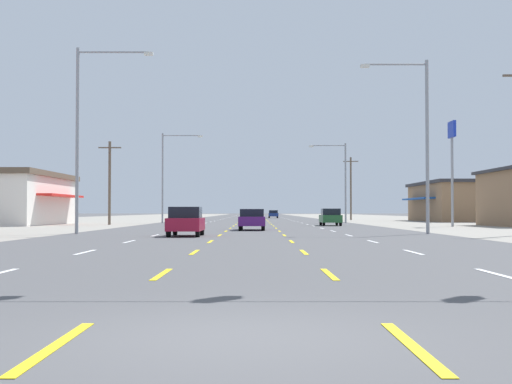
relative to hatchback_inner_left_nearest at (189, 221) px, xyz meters
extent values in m
plane|color=#4C4C4F|center=(3.47, 37.63, -0.78)|extent=(572.00, 572.00, 0.00)
cube|color=gray|center=(-21.28, 37.63, -0.78)|extent=(28.00, 440.00, 0.01)
cube|color=gray|center=(28.22, 37.63, -0.78)|extent=(28.00, 440.00, 0.01)
cube|color=white|center=(-1.78, -13.87, -0.78)|extent=(0.14, 2.60, 0.01)
cube|color=white|center=(-1.78, -6.37, -0.78)|extent=(0.14, 2.60, 0.01)
cube|color=white|center=(-1.78, 1.13, -0.78)|extent=(0.14, 2.60, 0.01)
cube|color=white|center=(-1.78, 8.63, -0.78)|extent=(0.14, 2.60, 0.01)
cube|color=white|center=(-1.78, 16.13, -0.78)|extent=(0.14, 2.60, 0.01)
cube|color=white|center=(-1.78, 23.63, -0.78)|extent=(0.14, 2.60, 0.01)
cube|color=white|center=(-1.78, 31.13, -0.78)|extent=(0.14, 2.60, 0.01)
cube|color=white|center=(-1.78, 38.63, -0.78)|extent=(0.14, 2.60, 0.01)
cube|color=white|center=(-1.78, 46.13, -0.78)|extent=(0.14, 2.60, 0.01)
cube|color=white|center=(-1.78, 53.63, -0.78)|extent=(0.14, 2.60, 0.01)
cube|color=white|center=(-1.78, 61.13, -0.78)|extent=(0.14, 2.60, 0.01)
cube|color=white|center=(-1.78, 68.63, -0.78)|extent=(0.14, 2.60, 0.01)
cube|color=white|center=(-1.78, 76.13, -0.78)|extent=(0.14, 2.60, 0.01)
cube|color=white|center=(-1.78, 83.63, -0.78)|extent=(0.14, 2.60, 0.01)
cube|color=white|center=(-1.78, 91.13, -0.78)|extent=(0.14, 2.60, 0.01)
cube|color=white|center=(-1.78, 98.63, -0.78)|extent=(0.14, 2.60, 0.01)
cube|color=white|center=(-1.78, 106.13, -0.78)|extent=(0.14, 2.60, 0.01)
cube|color=white|center=(-1.78, 113.63, -0.78)|extent=(0.14, 2.60, 0.01)
cube|color=white|center=(-1.78, 121.13, -0.78)|extent=(0.14, 2.60, 0.01)
cube|color=white|center=(-1.78, 128.63, -0.78)|extent=(0.14, 2.60, 0.01)
cube|color=white|center=(-1.78, 136.13, -0.78)|extent=(0.14, 2.60, 0.01)
cube|color=white|center=(-1.78, 143.63, -0.78)|extent=(0.14, 2.60, 0.01)
cube|color=white|center=(-1.78, 151.13, -0.78)|extent=(0.14, 2.60, 0.01)
cube|color=white|center=(-1.78, 158.63, -0.78)|extent=(0.14, 2.60, 0.01)
cube|color=white|center=(-1.78, 166.13, -0.78)|extent=(0.14, 2.60, 0.01)
cube|color=white|center=(-1.78, 173.63, -0.78)|extent=(0.14, 2.60, 0.01)
cube|color=white|center=(-1.78, 181.13, -0.78)|extent=(0.14, 2.60, 0.01)
cube|color=white|center=(-1.78, 188.63, -0.78)|extent=(0.14, 2.60, 0.01)
cube|color=yellow|center=(1.72, -28.87, -0.78)|extent=(0.14, 2.60, 0.01)
cube|color=yellow|center=(1.72, -21.37, -0.78)|extent=(0.14, 2.60, 0.01)
cube|color=yellow|center=(1.72, -13.87, -0.78)|extent=(0.14, 2.60, 0.01)
cube|color=yellow|center=(1.72, -6.37, -0.78)|extent=(0.14, 2.60, 0.01)
cube|color=yellow|center=(1.72, 1.13, -0.78)|extent=(0.14, 2.60, 0.01)
cube|color=yellow|center=(1.72, 8.63, -0.78)|extent=(0.14, 2.60, 0.01)
cube|color=yellow|center=(1.72, 16.13, -0.78)|extent=(0.14, 2.60, 0.01)
cube|color=yellow|center=(1.72, 23.63, -0.78)|extent=(0.14, 2.60, 0.01)
cube|color=yellow|center=(1.72, 31.13, -0.78)|extent=(0.14, 2.60, 0.01)
cube|color=yellow|center=(1.72, 38.63, -0.78)|extent=(0.14, 2.60, 0.01)
cube|color=yellow|center=(1.72, 46.13, -0.78)|extent=(0.14, 2.60, 0.01)
cube|color=yellow|center=(1.72, 53.63, -0.78)|extent=(0.14, 2.60, 0.01)
cube|color=yellow|center=(1.72, 61.13, -0.78)|extent=(0.14, 2.60, 0.01)
cube|color=yellow|center=(1.72, 68.63, -0.78)|extent=(0.14, 2.60, 0.01)
cube|color=yellow|center=(1.72, 76.13, -0.78)|extent=(0.14, 2.60, 0.01)
cube|color=yellow|center=(1.72, 83.63, -0.78)|extent=(0.14, 2.60, 0.01)
cube|color=yellow|center=(1.72, 91.13, -0.78)|extent=(0.14, 2.60, 0.01)
cube|color=yellow|center=(1.72, 98.63, -0.78)|extent=(0.14, 2.60, 0.01)
cube|color=yellow|center=(1.72, 106.13, -0.78)|extent=(0.14, 2.60, 0.01)
cube|color=yellow|center=(1.72, 113.63, -0.78)|extent=(0.14, 2.60, 0.01)
cube|color=yellow|center=(1.72, 121.13, -0.78)|extent=(0.14, 2.60, 0.01)
cube|color=yellow|center=(1.72, 128.63, -0.78)|extent=(0.14, 2.60, 0.01)
cube|color=yellow|center=(1.72, 136.13, -0.78)|extent=(0.14, 2.60, 0.01)
cube|color=yellow|center=(1.72, 143.63, -0.78)|extent=(0.14, 2.60, 0.01)
cube|color=yellow|center=(1.72, 151.13, -0.78)|extent=(0.14, 2.60, 0.01)
cube|color=yellow|center=(1.72, 158.63, -0.78)|extent=(0.14, 2.60, 0.01)
cube|color=yellow|center=(1.72, 166.13, -0.78)|extent=(0.14, 2.60, 0.01)
cube|color=yellow|center=(1.72, 173.63, -0.78)|extent=(0.14, 2.60, 0.01)
cube|color=yellow|center=(1.72, 181.13, -0.78)|extent=(0.14, 2.60, 0.01)
cube|color=yellow|center=(1.72, 188.63, -0.78)|extent=(0.14, 2.60, 0.01)
cube|color=yellow|center=(5.22, -28.87, -0.78)|extent=(0.14, 2.60, 0.01)
cube|color=yellow|center=(5.22, -21.37, -0.78)|extent=(0.14, 2.60, 0.01)
cube|color=yellow|center=(5.22, -13.87, -0.78)|extent=(0.14, 2.60, 0.01)
cube|color=yellow|center=(5.22, -6.37, -0.78)|extent=(0.14, 2.60, 0.01)
cube|color=yellow|center=(5.22, 1.13, -0.78)|extent=(0.14, 2.60, 0.01)
cube|color=yellow|center=(5.22, 8.63, -0.78)|extent=(0.14, 2.60, 0.01)
cube|color=yellow|center=(5.22, 16.13, -0.78)|extent=(0.14, 2.60, 0.01)
cube|color=yellow|center=(5.22, 23.63, -0.78)|extent=(0.14, 2.60, 0.01)
cube|color=yellow|center=(5.22, 31.13, -0.78)|extent=(0.14, 2.60, 0.01)
cube|color=yellow|center=(5.22, 38.63, -0.78)|extent=(0.14, 2.60, 0.01)
cube|color=yellow|center=(5.22, 46.13, -0.78)|extent=(0.14, 2.60, 0.01)
cube|color=yellow|center=(5.22, 53.63, -0.78)|extent=(0.14, 2.60, 0.01)
cube|color=yellow|center=(5.22, 61.13, -0.78)|extent=(0.14, 2.60, 0.01)
cube|color=yellow|center=(5.22, 68.63, -0.78)|extent=(0.14, 2.60, 0.01)
cube|color=yellow|center=(5.22, 76.13, -0.78)|extent=(0.14, 2.60, 0.01)
cube|color=yellow|center=(5.22, 83.63, -0.78)|extent=(0.14, 2.60, 0.01)
cube|color=yellow|center=(5.22, 91.13, -0.78)|extent=(0.14, 2.60, 0.01)
cube|color=yellow|center=(5.22, 98.63, -0.78)|extent=(0.14, 2.60, 0.01)
cube|color=yellow|center=(5.22, 106.13, -0.78)|extent=(0.14, 2.60, 0.01)
cube|color=yellow|center=(5.22, 113.63, -0.78)|extent=(0.14, 2.60, 0.01)
cube|color=yellow|center=(5.22, 121.13, -0.78)|extent=(0.14, 2.60, 0.01)
cube|color=yellow|center=(5.22, 128.63, -0.78)|extent=(0.14, 2.60, 0.01)
cube|color=yellow|center=(5.22, 136.13, -0.78)|extent=(0.14, 2.60, 0.01)
cube|color=yellow|center=(5.22, 143.63, -0.78)|extent=(0.14, 2.60, 0.01)
cube|color=yellow|center=(5.22, 151.13, -0.78)|extent=(0.14, 2.60, 0.01)
cube|color=yellow|center=(5.22, 158.63, -0.78)|extent=(0.14, 2.60, 0.01)
cube|color=yellow|center=(5.22, 166.13, -0.78)|extent=(0.14, 2.60, 0.01)
cube|color=yellow|center=(5.22, 173.63, -0.78)|extent=(0.14, 2.60, 0.01)
cube|color=yellow|center=(5.22, 181.13, -0.78)|extent=(0.14, 2.60, 0.01)
cube|color=yellow|center=(5.22, 188.63, -0.78)|extent=(0.14, 2.60, 0.01)
cube|color=white|center=(8.72, -21.37, -0.78)|extent=(0.14, 2.60, 0.01)
cube|color=white|center=(8.72, -13.87, -0.78)|extent=(0.14, 2.60, 0.01)
cube|color=white|center=(8.72, -6.37, -0.78)|extent=(0.14, 2.60, 0.01)
cube|color=white|center=(8.72, 1.13, -0.78)|extent=(0.14, 2.60, 0.01)
cube|color=white|center=(8.72, 8.63, -0.78)|extent=(0.14, 2.60, 0.01)
cube|color=white|center=(8.72, 16.13, -0.78)|extent=(0.14, 2.60, 0.01)
cube|color=white|center=(8.72, 23.63, -0.78)|extent=(0.14, 2.60, 0.01)
cube|color=white|center=(8.72, 31.13, -0.78)|extent=(0.14, 2.60, 0.01)
cube|color=white|center=(8.72, 38.63, -0.78)|extent=(0.14, 2.60, 0.01)
cube|color=white|center=(8.72, 46.13, -0.78)|extent=(0.14, 2.60, 0.01)
cube|color=white|center=(8.72, 53.63, -0.78)|extent=(0.14, 2.60, 0.01)
cube|color=white|center=(8.72, 61.13, -0.78)|extent=(0.14, 2.60, 0.01)
cube|color=white|center=(8.72, 68.63, -0.78)|extent=(0.14, 2.60, 0.01)
cube|color=white|center=(8.72, 76.13, -0.78)|extent=(0.14, 2.60, 0.01)
cube|color=white|center=(8.72, 83.63, -0.78)|extent=(0.14, 2.60, 0.01)
cube|color=white|center=(8.72, 91.13, -0.78)|extent=(0.14, 2.60, 0.01)
cube|color=white|center=(8.72, 98.63, -0.78)|extent=(0.14, 2.60, 0.01)
cube|color=white|center=(8.72, 106.13, -0.78)|extent=(0.14, 2.60, 0.01)
cube|color=white|center=(8.72, 113.63, -0.78)|extent=(0.14, 2.60, 0.01)
cube|color=white|center=(8.72, 121.13, -0.78)|extent=(0.14, 2.60, 0.01)
cube|color=white|center=(8.72, 128.63, -0.78)|extent=(0.14, 2.60, 0.01)
cube|color=white|center=(8.72, 136.13, -0.78)|extent=(0.14, 2.60, 0.01)
cube|color=white|center=(8.72, 143.63, -0.78)|extent=(0.14, 2.60, 0.01)
cube|color=white|center=(8.72, 151.13, -0.78)|extent=(0.14, 2.60, 0.01)
cube|color=white|center=(8.72, 158.63, -0.78)|extent=(0.14, 2.60, 0.01)
cube|color=white|center=(8.72, 166.13, -0.78)|extent=(0.14, 2.60, 0.01)
cube|color=white|center=(8.72, 173.63, -0.78)|extent=(0.14, 2.60, 0.01)
cube|color=white|center=(8.72, 181.13, -0.78)|extent=(0.14, 2.60, 0.01)
cube|color=white|center=(8.72, 188.63, -0.78)|extent=(0.14, 2.60, 0.01)
cube|color=maroon|center=(0.00, 0.07, -0.15)|extent=(1.72, 3.90, 0.66)
cube|color=black|center=(0.00, -0.18, 0.47)|extent=(1.58, 1.90, 0.58)
cylinder|color=black|center=(-0.74, 1.47, -0.48)|extent=(0.20, 0.60, 0.60)
cylinder|color=black|center=(0.74, 1.47, -0.48)|extent=(0.20, 0.60, 0.60)
cylinder|color=black|center=(-0.74, -1.33, -0.48)|extent=(0.20, 0.60, 0.60)
cylinder|color=black|center=(0.74, -1.33, -0.48)|extent=(0.20, 0.60, 0.60)
cube|color=#4C196B|center=(3.40, 11.30, -0.15)|extent=(1.80, 4.50, 0.62)
cube|color=black|center=(3.40, 11.20, 0.42)|extent=(1.62, 2.10, 0.52)
cylinder|color=black|center=(2.63, 12.85, -0.46)|extent=(0.22, 0.64, 0.64)
cylinder|color=black|center=(4.17, 12.85, -0.46)|extent=(0.22, 0.64, 0.64)
cylinder|color=black|center=(2.63, 9.75, -0.46)|extent=(0.22, 0.64, 0.64)
cylinder|color=black|center=(4.17, 9.75, -0.46)|extent=(0.22, 0.64, 0.64)
cube|color=#235B2D|center=(10.40, 25.50, -0.15)|extent=(1.72, 3.90, 0.66)
cube|color=black|center=(10.40, 25.25, 0.47)|extent=(1.58, 1.90, 0.58)
cylinder|color=black|center=(9.66, 26.90, -0.48)|extent=(0.20, 0.60, 0.60)
cylinder|color=black|center=(11.14, 26.90, -0.48)|extent=(0.20, 0.60, 0.60)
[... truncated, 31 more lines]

